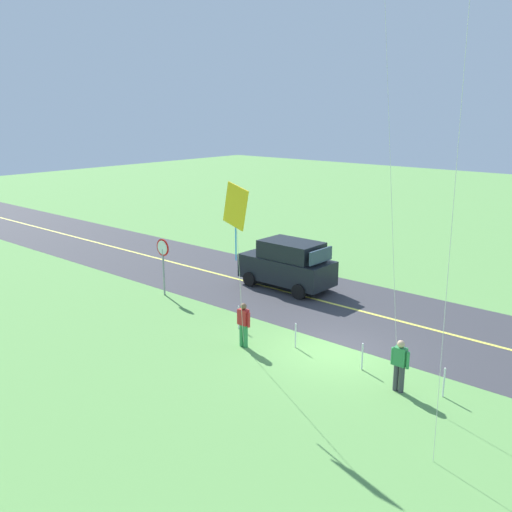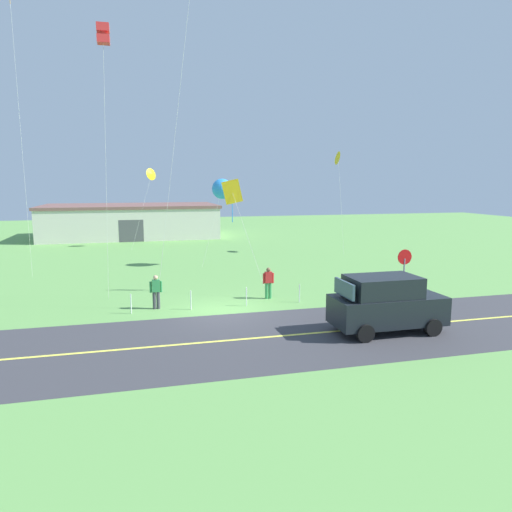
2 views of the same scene
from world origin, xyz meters
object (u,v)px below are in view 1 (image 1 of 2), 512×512
car_suv_foreground (288,264)px  kite_blue_mid (236,209)px  stop_sign (163,256)px  person_adult_near (400,364)px  person_adult_companion (244,323)px

car_suv_foreground → kite_blue_mid: size_ratio=0.73×
car_suv_foreground → stop_sign: 5.69m
stop_sign → kite_blue_mid: kite_blue_mid is taller
car_suv_foreground → kite_blue_mid: kite_blue_mid is taller
person_adult_near → person_adult_companion: same height
car_suv_foreground → person_adult_near: size_ratio=2.75×
stop_sign → person_adult_companion: size_ratio=1.60×
person_adult_near → kite_blue_mid: size_ratio=0.26×
car_suv_foreground → person_adult_companion: 7.00m
person_adult_near → kite_blue_mid: kite_blue_mid is taller
kite_blue_mid → person_adult_companion: bearing=-52.8°
stop_sign → person_adult_companion: bearing=163.5°
kite_blue_mid → person_adult_near: bearing=-149.4°
person_adult_near → person_adult_companion: size_ratio=1.00×
person_adult_near → person_adult_companion: (5.61, 0.59, 0.00)m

